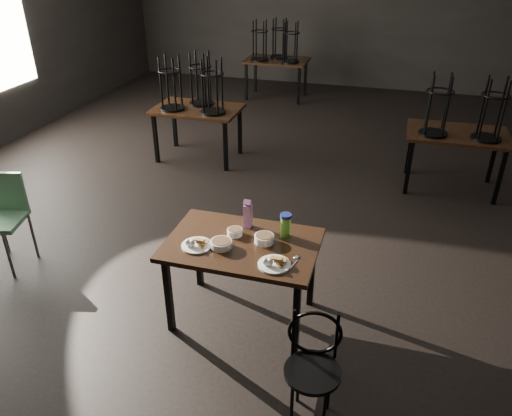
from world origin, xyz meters
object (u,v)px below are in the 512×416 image
(bentwood_chair, at_px, (313,360))
(school_chair, at_px, (2,212))
(main_table, at_px, (242,251))
(juice_carton, at_px, (248,214))
(water_bottle, at_px, (286,225))

(bentwood_chair, bearing_deg, school_chair, 154.92)
(main_table, xyz_separation_m, juice_carton, (-0.03, 0.25, 0.20))
(juice_carton, xyz_separation_m, school_chair, (-2.45, -0.08, -0.32))
(juice_carton, distance_m, bentwood_chair, 1.34)
(main_table, height_order, juice_carton, juice_carton)
(juice_carton, bearing_deg, bentwood_chair, -54.00)
(juice_carton, relative_size, water_bottle, 1.24)
(main_table, height_order, bentwood_chair, bentwood_chair)
(bentwood_chair, relative_size, school_chair, 0.86)
(bentwood_chair, bearing_deg, juice_carton, 117.65)
(main_table, relative_size, juice_carton, 4.77)
(water_bottle, xyz_separation_m, school_chair, (-2.78, -0.01, -0.30))
(main_table, distance_m, water_bottle, 0.40)
(juice_carton, height_order, water_bottle, juice_carton)
(main_table, bearing_deg, bentwood_chair, -47.26)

